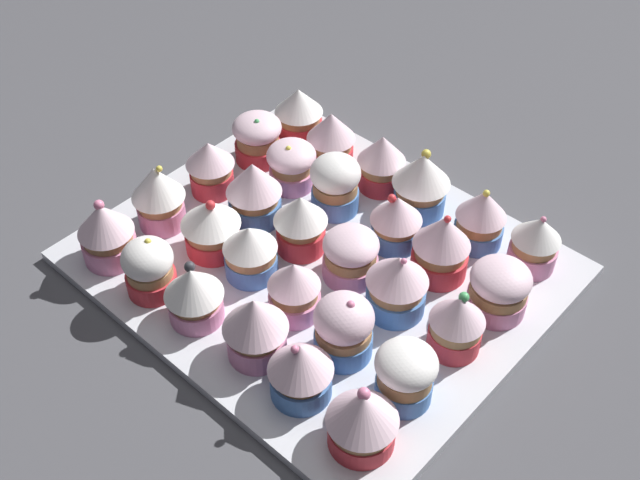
% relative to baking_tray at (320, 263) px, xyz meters
% --- Properties ---
extents(ground_plane, '(1.80, 1.80, 0.03)m').
position_rel_baking_tray_xyz_m(ground_plane, '(0.00, 0.00, -0.02)').
color(ground_plane, '#4C4C51').
extents(baking_tray, '(0.47, 0.40, 0.01)m').
position_rel_baking_tray_xyz_m(baking_tray, '(0.00, 0.00, 0.00)').
color(baking_tray, silver).
rests_on(baking_tray, ground_plane).
extents(cupcake_0, '(0.06, 0.06, 0.08)m').
position_rel_baking_tray_xyz_m(cupcake_0, '(-0.17, -0.15, 0.04)').
color(cupcake_0, pink).
rests_on(cupcake_0, baking_tray).
extents(cupcake_1, '(0.05, 0.05, 0.07)m').
position_rel_baking_tray_xyz_m(cupcake_1, '(-0.10, -0.15, 0.04)').
color(cupcake_1, '#D1333D').
rests_on(cupcake_1, baking_tray).
extents(cupcake_2, '(0.06, 0.06, 0.07)m').
position_rel_baking_tray_xyz_m(cupcake_2, '(-0.04, -0.14, 0.04)').
color(cupcake_2, pink).
rests_on(cupcake_2, baking_tray).
extents(cupcake_3, '(0.06, 0.06, 0.08)m').
position_rel_baking_tray_xyz_m(cupcake_3, '(0.04, -0.14, 0.05)').
color(cupcake_3, pink).
rests_on(cupcake_3, baking_tray).
extents(cupcake_4, '(0.06, 0.06, 0.07)m').
position_rel_baking_tray_xyz_m(cupcake_4, '(0.10, -0.14, 0.04)').
color(cupcake_4, '#477AC6').
rests_on(cupcake_4, baking_tray).
extents(cupcake_5, '(0.06, 0.06, 0.07)m').
position_rel_baking_tray_xyz_m(cupcake_5, '(0.18, -0.14, 0.04)').
color(cupcake_5, '#D1333D').
rests_on(cupcake_5, baking_tray).
extents(cupcake_6, '(0.06, 0.06, 0.08)m').
position_rel_baking_tray_xyz_m(cupcake_6, '(-0.17, -0.08, 0.05)').
color(cupcake_6, pink).
rests_on(cupcake_6, baking_tray).
extents(cupcake_7, '(0.07, 0.07, 0.07)m').
position_rel_baking_tray_xyz_m(cupcake_7, '(-0.10, -0.07, 0.04)').
color(cupcake_7, '#D1333D').
rests_on(cupcake_7, baking_tray).
extents(cupcake_8, '(0.06, 0.06, 0.07)m').
position_rel_baking_tray_xyz_m(cupcake_8, '(-0.04, -0.06, 0.04)').
color(cupcake_8, '#477AC6').
rests_on(cupcake_8, baking_tray).
extents(cupcake_9, '(0.05, 0.05, 0.07)m').
position_rel_baking_tray_xyz_m(cupcake_9, '(0.03, -0.07, 0.04)').
color(cupcake_9, pink).
rests_on(cupcake_9, baking_tray).
extents(cupcake_10, '(0.06, 0.06, 0.08)m').
position_rel_baking_tray_xyz_m(cupcake_10, '(0.10, -0.08, 0.04)').
color(cupcake_10, '#477AC6').
rests_on(cupcake_10, baking_tray).
extents(cupcake_11, '(0.06, 0.06, 0.07)m').
position_rel_baking_tray_xyz_m(cupcake_11, '(0.18, -0.08, 0.04)').
color(cupcake_11, '#477AC6').
rests_on(cupcake_11, baking_tray).
extents(cupcake_12, '(0.06, 0.06, 0.07)m').
position_rel_baking_tray_xyz_m(cupcake_12, '(-0.17, -0.00, 0.04)').
color(cupcake_12, '#D1333D').
rests_on(cupcake_12, baking_tray).
extents(cupcake_13, '(0.06, 0.06, 0.08)m').
position_rel_baking_tray_xyz_m(cupcake_13, '(-0.10, 0.00, 0.05)').
color(cupcake_13, '#477AC6').
rests_on(cupcake_13, baking_tray).
extents(cupcake_14, '(0.06, 0.06, 0.07)m').
position_rel_baking_tray_xyz_m(cupcake_14, '(-0.03, -0.00, 0.04)').
color(cupcake_14, '#D1333D').
rests_on(cupcake_14, baking_tray).
extents(cupcake_15, '(0.06, 0.06, 0.06)m').
position_rel_baking_tray_xyz_m(cupcake_15, '(0.04, 0.01, 0.04)').
color(cupcake_15, pink).
rests_on(cupcake_15, baking_tray).
extents(cupcake_16, '(0.06, 0.06, 0.08)m').
position_rel_baking_tray_xyz_m(cupcake_16, '(0.10, 0.00, 0.04)').
color(cupcake_16, '#477AC6').
rests_on(cupcake_16, baking_tray).
extents(cupcake_17, '(0.05, 0.05, 0.07)m').
position_rel_baking_tray_xyz_m(cupcake_17, '(0.18, 0.00, 0.04)').
color(cupcake_17, '#D1333D').
rests_on(cupcake_17, baking_tray).
extents(cupcake_18, '(0.06, 0.06, 0.07)m').
position_rel_baking_tray_xyz_m(cupcake_18, '(-0.18, 0.08, 0.04)').
color(cupcake_18, '#D1333D').
rests_on(cupcake_18, baking_tray).
extents(cupcake_19, '(0.06, 0.06, 0.06)m').
position_rel_baking_tray_xyz_m(cupcake_19, '(-0.11, 0.07, 0.04)').
color(cupcake_19, pink).
rests_on(cupcake_19, baking_tray).
extents(cupcake_20, '(0.06, 0.06, 0.07)m').
position_rel_baking_tray_xyz_m(cupcake_20, '(-0.04, 0.07, 0.04)').
color(cupcake_20, '#477AC6').
rests_on(cupcake_20, baking_tray).
extents(cupcake_21, '(0.06, 0.06, 0.07)m').
position_rel_baking_tray_xyz_m(cupcake_21, '(0.04, 0.07, 0.04)').
color(cupcake_21, '#477AC6').
rests_on(cupcake_21, baking_tray).
extents(cupcake_22, '(0.06, 0.06, 0.08)m').
position_rel_baking_tray_xyz_m(cupcake_22, '(0.11, 0.07, 0.05)').
color(cupcake_22, '#D1333D').
rests_on(cupcake_22, baking_tray).
extents(cupcake_23, '(0.06, 0.06, 0.06)m').
position_rel_baking_tray_xyz_m(cupcake_23, '(0.18, 0.07, 0.04)').
color(cupcake_23, pink).
rests_on(cupcake_23, baking_tray).
extents(cupcake_24, '(0.06, 0.06, 0.07)m').
position_rel_baking_tray_xyz_m(cupcake_24, '(-0.17, 0.15, 0.04)').
color(cupcake_24, '#D1333D').
rests_on(cupcake_24, baking_tray).
extents(cupcake_25, '(0.06, 0.06, 0.07)m').
position_rel_baking_tray_xyz_m(cupcake_25, '(-0.10, 0.13, 0.04)').
color(cupcake_25, '#D1333D').
rests_on(cupcake_25, baking_tray).
extents(cupcake_26, '(0.06, 0.06, 0.07)m').
position_rel_baking_tray_xyz_m(cupcake_26, '(-0.03, 0.14, 0.04)').
color(cupcake_26, '#D1333D').
rests_on(cupcake_26, baking_tray).
extents(cupcake_27, '(0.07, 0.07, 0.08)m').
position_rel_baking_tray_xyz_m(cupcake_27, '(0.03, 0.14, 0.05)').
color(cupcake_27, '#477AC6').
rests_on(cupcake_27, baking_tray).
extents(cupcake_28, '(0.06, 0.06, 0.08)m').
position_rel_baking_tray_xyz_m(cupcake_28, '(0.11, 0.14, 0.04)').
color(cupcake_28, '#477AC6').
rests_on(cupcake_28, baking_tray).
extents(cupcake_29, '(0.05, 0.05, 0.07)m').
position_rel_baking_tray_xyz_m(cupcake_29, '(0.17, 0.15, 0.04)').
color(cupcake_29, pink).
rests_on(cupcake_29, baking_tray).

